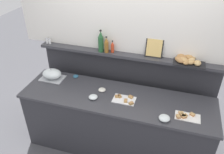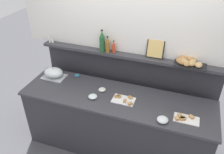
# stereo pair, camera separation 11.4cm
# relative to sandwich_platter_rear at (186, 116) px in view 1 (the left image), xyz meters

# --- Properties ---
(ground_plane) EXTENTS (12.00, 12.00, 0.00)m
(ground_plane) POSITION_rel_sandwich_platter_rear_xyz_m (-0.89, 0.73, -0.94)
(ground_plane) COLOR #4C4C51
(buffet_counter) EXTENTS (2.56, 0.73, 0.93)m
(buffet_counter) POSITION_rel_sandwich_platter_rear_xyz_m (-0.89, 0.13, -0.48)
(buffet_counter) COLOR #2D2D33
(buffet_counter) RESTS_ON ground_plane
(back_ledge_unit) EXTENTS (2.59, 0.22, 1.34)m
(back_ledge_unit) POSITION_rel_sandwich_platter_rear_xyz_m (-0.89, 0.67, -0.24)
(back_ledge_unit) COLOR #2D2D33
(back_ledge_unit) RESTS_ON ground_plane
(upper_wall_panel) EXTENTS (3.19, 0.08, 1.26)m
(upper_wall_panel) POSITION_rel_sandwich_platter_rear_xyz_m (-0.89, 0.70, 1.02)
(upper_wall_panel) COLOR white
(upper_wall_panel) RESTS_ON back_ledge_unit
(sandwich_platter_rear) EXTENTS (0.29, 0.16, 0.04)m
(sandwich_platter_rear) POSITION_rel_sandwich_platter_rear_xyz_m (0.00, 0.00, 0.00)
(sandwich_platter_rear) COLOR white
(sandwich_platter_rear) RESTS_ON buffet_counter
(sandwich_platter_side) EXTENTS (0.29, 0.19, 0.04)m
(sandwich_platter_side) POSITION_rel_sandwich_platter_rear_xyz_m (-0.77, 0.10, -0.00)
(sandwich_platter_side) COLOR white
(sandwich_platter_side) RESTS_ON buffet_counter
(serving_cloche) EXTENTS (0.34, 0.24, 0.17)m
(serving_cloche) POSITION_rel_sandwich_platter_rear_xyz_m (-1.91, 0.29, 0.06)
(serving_cloche) COLOR #B7BABF
(serving_cloche) RESTS_ON buffet_counter
(glass_bowl_large) EXTENTS (0.12, 0.12, 0.05)m
(glass_bowl_large) POSITION_rel_sandwich_platter_rear_xyz_m (-1.17, 0.01, 0.01)
(glass_bowl_large) COLOR silver
(glass_bowl_large) RESTS_ON buffet_counter
(glass_bowl_medium) EXTENTS (0.13, 0.13, 0.05)m
(glass_bowl_medium) POSITION_rel_sandwich_platter_rear_xyz_m (-0.24, -0.12, 0.01)
(glass_bowl_medium) COLOR silver
(glass_bowl_medium) RESTS_ON buffet_counter
(condiment_bowl_red) EXTENTS (0.08, 0.08, 0.03)m
(condiment_bowl_red) POSITION_rel_sandwich_platter_rear_xyz_m (-1.60, 0.42, 0.00)
(condiment_bowl_red) COLOR teal
(condiment_bowl_red) RESTS_ON buffet_counter
(condiment_bowl_dark) EXTENTS (0.10, 0.10, 0.03)m
(condiment_bowl_dark) POSITION_rel_sandwich_platter_rear_xyz_m (-1.11, 0.21, 0.00)
(condiment_bowl_dark) COLOR silver
(condiment_bowl_dark) RESTS_ON buffet_counter
(wine_bottle_green) EXTENTS (0.08, 0.08, 0.32)m
(wine_bottle_green) POSITION_rel_sandwich_platter_rear_xyz_m (-1.25, 0.58, 0.53)
(wine_bottle_green) COLOR #23562D
(wine_bottle_green) RESTS_ON back_ledge_unit
(hot_sauce_bottle) EXTENTS (0.04, 0.04, 0.18)m
(hot_sauce_bottle) POSITION_rel_sandwich_platter_rear_xyz_m (-1.08, 0.60, 0.47)
(hot_sauce_bottle) COLOR red
(hot_sauce_bottle) RESTS_ON back_ledge_unit
(vinegar_bottle_amber) EXTENTS (0.06, 0.06, 0.24)m
(vinegar_bottle_amber) POSITION_rel_sandwich_platter_rear_xyz_m (-1.16, 0.57, 0.50)
(vinegar_bottle_amber) COLOR #8E5B23
(vinegar_bottle_amber) RESTS_ON back_ledge_unit
(salt_shaker) EXTENTS (0.03, 0.03, 0.09)m
(salt_shaker) POSITION_rel_sandwich_platter_rear_xyz_m (-2.11, 0.60, 0.43)
(salt_shaker) COLOR white
(salt_shaker) RESTS_ON back_ledge_unit
(pepper_shaker) EXTENTS (0.03, 0.03, 0.09)m
(pepper_shaker) POSITION_rel_sandwich_platter_rear_xyz_m (-2.07, 0.60, 0.43)
(pepper_shaker) COLOR white
(pepper_shaker) RESTS_ON back_ledge_unit
(bread_basket) EXTENTS (0.41, 0.28, 0.08)m
(bread_basket) POSITION_rel_sandwich_platter_rear_xyz_m (-0.07, 0.59, 0.43)
(bread_basket) COLOR black
(bread_basket) RESTS_ON back_ledge_unit
(framed_picture) EXTENTS (0.23, 0.07, 0.26)m
(framed_picture) POSITION_rel_sandwich_platter_rear_xyz_m (-0.51, 0.64, 0.52)
(framed_picture) COLOR black
(framed_picture) RESTS_ON back_ledge_unit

